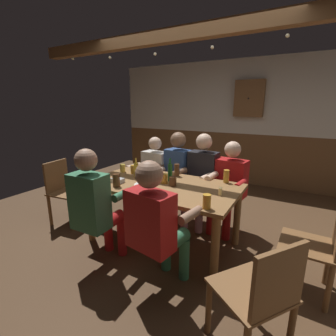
{
  "coord_description": "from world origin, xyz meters",
  "views": [
    {
      "loc": [
        1.38,
        -2.47,
        1.64
      ],
      "look_at": [
        0.0,
        -0.04,
        0.91
      ],
      "focal_mm": 25.99,
      "sensor_mm": 36.0,
      "label": 1
    }
  ],
  "objects": [
    {
      "name": "bottle_1",
      "position": [
        0.02,
        -0.03,
        0.86
      ],
      "size": [
        0.05,
        0.05,
        0.27
      ],
      "color": "#195923",
      "rests_on": "dining_table"
    },
    {
      "name": "pint_glass_2",
      "position": [
        0.01,
        -0.15,
        0.81
      ],
      "size": [
        0.08,
        0.08,
        0.11
      ],
      "primitive_type": "cylinder",
      "color": "gold",
      "rests_on": "dining_table"
    },
    {
      "name": "ceiling_beam",
      "position": [
        0.0,
        0.34,
        2.44
      ],
      "size": [
        4.76,
        0.14,
        0.16
      ],
      "primitive_type": "cube",
      "color": "brown"
    },
    {
      "name": "pint_glass_1",
      "position": [
        0.0,
        0.19,
        0.83
      ],
      "size": [
        0.07,
        0.07,
        0.16
      ],
      "primitive_type": "cylinder",
      "color": "#4C2D19",
      "rests_on": "dining_table"
    },
    {
      "name": "ground_plane",
      "position": [
        0.0,
        0.0,
        0.0
      ],
      "size": [
        6.4,
        6.4,
        0.0
      ],
      "primitive_type": "plane",
      "color": "#4C331E"
    },
    {
      "name": "condiment_caddy",
      "position": [
        -0.48,
        -0.39,
        0.78
      ],
      "size": [
        0.14,
        0.1,
        0.05
      ],
      "primitive_type": "cube",
      "color": "#B2B7BC",
      "rests_on": "dining_table"
    },
    {
      "name": "pint_glass_7",
      "position": [
        -0.55,
        0.01,
        0.81
      ],
      "size": [
        0.08,
        0.08,
        0.11
      ],
      "primitive_type": "cylinder",
      "color": "gold",
      "rests_on": "dining_table"
    },
    {
      "name": "bottle_0",
      "position": [
        -0.43,
        -0.09,
        0.84
      ],
      "size": [
        0.06,
        0.06,
        0.24
      ],
      "color": "gold",
      "rests_on": "dining_table"
    },
    {
      "name": "person_4",
      "position": [
        -0.35,
        -0.88,
        0.69
      ],
      "size": [
        0.51,
        0.52,
        1.25
      ],
      "rotation": [
        0.0,
        0.0,
        0.03
      ],
      "color": "#33724C",
      "rests_on": "ground_plane"
    },
    {
      "name": "pint_glass_6",
      "position": [
        0.7,
        -0.57,
        0.82
      ],
      "size": [
        0.07,
        0.07,
        0.13
      ],
      "primitive_type": "cylinder",
      "color": "gold",
      "rests_on": "dining_table"
    },
    {
      "name": "pint_glass_5",
      "position": [
        0.63,
        0.23,
        0.83
      ],
      "size": [
        0.07,
        0.07,
        0.15
      ],
      "primitive_type": "cylinder",
      "color": "gold",
      "rests_on": "dining_table"
    },
    {
      "name": "chair_empty_near_right",
      "position": [
        1.59,
        -0.22,
        0.48
      ],
      "size": [
        0.45,
        0.45,
        0.88
      ],
      "rotation": [
        0.0,
        0.0,
        1.54
      ],
      "color": "brown",
      "rests_on": "ground_plane"
    },
    {
      "name": "chair_empty_far_end",
      "position": [
        1.25,
        -1.07,
        0.48
      ],
      "size": [
        0.61,
        0.61,
        0.88
      ],
      "rotation": [
        0.0,
        0.0,
        0.95
      ],
      "color": "brown",
      "rests_on": "ground_plane"
    },
    {
      "name": "table_candle",
      "position": [
        0.7,
        -0.21,
        0.79
      ],
      "size": [
        0.04,
        0.04,
        0.08
      ],
      "primitive_type": "cylinder",
      "color": "#F9E08C",
      "rests_on": "dining_table"
    },
    {
      "name": "person_0",
      "position": [
        -0.6,
        0.52,
        0.64
      ],
      "size": [
        0.57,
        0.56,
        1.17
      ],
      "rotation": [
        0.0,
        0.0,
        3.04
      ],
      "color": "silver",
      "rests_on": "ground_plane"
    },
    {
      "name": "pint_glass_4",
      "position": [
        -0.73,
        -0.01,
        0.8
      ],
      "size": [
        0.07,
        0.07,
        0.11
      ],
      "primitive_type": "cylinder",
      "color": "#E5C64C",
      "rests_on": "dining_table"
    },
    {
      "name": "dining_table",
      "position": [
        0.0,
        -0.17,
        0.65
      ],
      "size": [
        1.74,
        0.95,
        0.75
      ],
      "color": "brown",
      "rests_on": "ground_plane"
    },
    {
      "name": "person_5",
      "position": [
        0.36,
        -0.88,
        0.68
      ],
      "size": [
        0.58,
        0.56,
        1.22
      ],
      "rotation": [
        0.0,
        0.0,
        -0.16
      ],
      "color": "#AD1919",
      "rests_on": "ground_plane"
    },
    {
      "name": "plate_0",
      "position": [
        -0.14,
        -0.33,
        0.76
      ],
      "size": [
        0.24,
        0.24,
        0.01
      ],
      "primitive_type": "cylinder",
      "color": "white",
      "rests_on": "dining_table"
    },
    {
      "name": "pint_glass_0",
      "position": [
        0.14,
        -0.18,
        0.8
      ],
      "size": [
        0.08,
        0.08,
        0.11
      ],
      "primitive_type": "cylinder",
      "color": "#4C2D19",
      "rests_on": "dining_table"
    },
    {
      "name": "back_wall_wainscot",
      "position": [
        0.0,
        2.73,
        0.53
      ],
      "size": [
        5.29,
        0.12,
        1.05
      ],
      "primitive_type": "cube",
      "color": "brown",
      "rests_on": "ground_plane"
    },
    {
      "name": "chair_empty_near_left",
      "position": [
        -1.49,
        -0.38,
        0.48
      ],
      "size": [
        0.5,
        0.5,
        0.88
      ],
      "rotation": [
        0.0,
        0.0,
        -1.44
      ],
      "color": "brown",
      "rests_on": "ground_plane"
    },
    {
      "name": "back_wall_upper",
      "position": [
        0.0,
        2.73,
        1.79
      ],
      "size": [
        5.29,
        0.12,
        1.46
      ],
      "primitive_type": "cube",
      "color": "beige"
    },
    {
      "name": "string_lights",
      "position": [
        0.0,
        0.29,
        2.28
      ],
      "size": [
        3.74,
        0.04,
        0.11
      ],
      "color": "#F9EAB2"
    },
    {
      "name": "wall_dart_cabinet",
      "position": [
        0.32,
        2.6,
        1.75
      ],
      "size": [
        0.56,
        0.15,
        0.7
      ],
      "color": "brown"
    },
    {
      "name": "person_2",
      "position": [
        0.19,
        0.54,
        0.7
      ],
      "size": [
        0.54,
        0.52,
        1.26
      ],
      "rotation": [
        0.0,
        0.0,
        3.11
      ],
      "color": "black",
      "rests_on": "ground_plane"
    },
    {
      "name": "pint_glass_3",
      "position": [
        -0.39,
        -0.51,
        0.82
      ],
      "size": [
        0.08,
        0.08,
        0.15
      ],
      "primitive_type": "cylinder",
      "color": "#4C2D19",
      "rests_on": "dining_table"
    },
    {
      "name": "person_3",
      "position": [
        0.58,
        0.53,
        0.66
      ],
      "size": [
        0.57,
        0.56,
        1.19
      ],
      "rotation": [
        0.0,
        0.0,
        3.02
      ],
      "color": "#AD1919",
      "rests_on": "ground_plane"
    },
    {
      "name": "person_1",
      "position": [
        -0.21,
        0.53,
        0.7
      ],
      "size": [
        0.55,
        0.57,
        1.26
      ],
      "rotation": [
        0.0,
        0.0,
        2.96
      ],
      "color": "#2D4C84",
      "rests_on": "ground_plane"
    }
  ]
}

